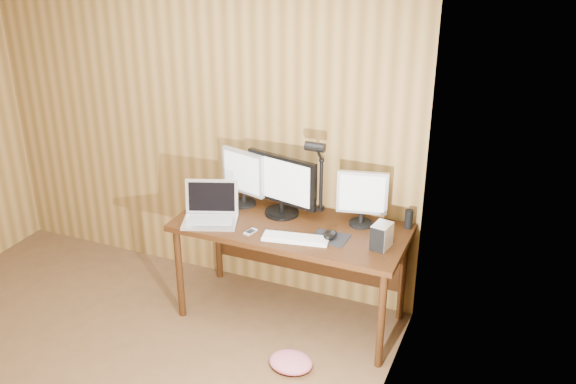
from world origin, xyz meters
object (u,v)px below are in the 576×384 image
Objects in this scene: monitor_left at (243,176)px; desk_lamp at (318,166)px; mouse at (330,235)px; hard_drive at (382,236)px; monitor_center at (282,184)px; laptop at (211,211)px; speaker at (409,219)px; phone at (251,232)px; desk at (295,236)px; keyboard at (295,238)px; monitor_right at (362,197)px.

desk_lamp reaches higher than monitor_left.
mouse is 0.35m from hard_drive.
monitor_center reaches higher than laptop.
speaker is at bearing 5.42° from desk_lamp.
desk_lamp is (0.55, 0.06, 0.15)m from monitor_left.
phone is (-0.08, -0.35, -0.22)m from monitor_center.
keyboard is (0.11, -0.26, 0.13)m from desk.
desk is at bearing -177.89° from monitor_right.
desk_lamp reaches higher than speaker.
monitor_right is (0.44, 0.12, 0.33)m from desk.
speaker is at bearing 21.32° from monitor_center.
monitor_right is 0.35m from speaker.
keyboard is at bearing -25.20° from laptop.
hard_drive is (0.78, -0.20, -0.15)m from monitor_center.
speaker reaches higher than mouse.
keyboard is 2.76× the size of hard_drive.
monitor_right reaches higher than hard_drive.
laptop is at bearing -167.48° from hard_drive.
monitor_center reaches higher than desk.
hard_drive reaches higher than keyboard.
monitor_center reaches higher than speaker.
hard_drive reaches higher than speaker.
desk is 13.15× the size of mouse.
hard_drive is 0.35m from speaker.
monitor_left is 0.50m from phone.
speaker is at bearing 24.81° from keyboard.
keyboard is at bearing -41.06° from monitor_center.
hard_drive is (0.21, -0.26, -0.13)m from monitor_right.
hard_drive is at bearing -11.98° from desk.
desk is 3.53× the size of keyboard.
desk is at bearing -165.17° from speaker.
mouse is 0.20× the size of desk_lamp.
speaker is (1.20, 0.10, -0.16)m from monitor_left.
laptop is at bearing -176.76° from mouse.
desk_lamp is (-0.55, 0.30, 0.29)m from hard_drive.
monitor_right reaches higher than laptop.
desk is 0.37m from phone.
monitor_right reaches higher than phone.
phone is at bearing -153.41° from speaker.
hard_drive is (1.20, 0.07, 0.02)m from laptop.
desk is 0.31m from keyboard.
speaker is (0.10, 0.34, -0.02)m from hard_drive.
monitor_right is 0.88× the size of laptop.
speaker is (0.31, 0.08, -0.14)m from monitor_right.
mouse is at bearing -16.97° from laptop.
monitor_right is 2.95× the size of speaker.
monitor_center is 3.39× the size of hard_drive.
speaker is at bearing 37.70° from mouse.
mouse is at bearing -129.00° from monitor_right.
monitor_left is at bearing 161.09° from mouse.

